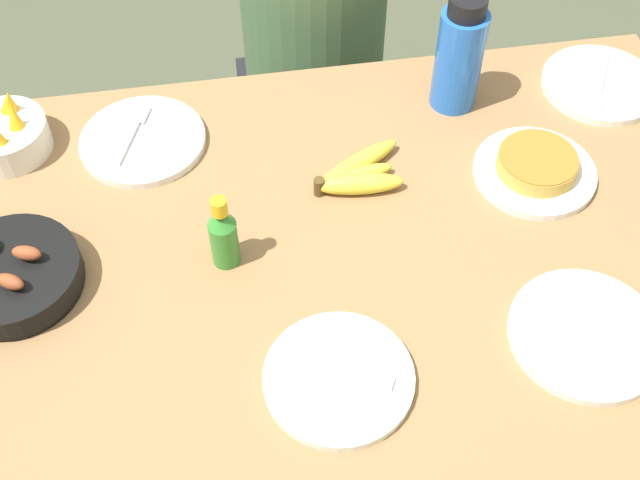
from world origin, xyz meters
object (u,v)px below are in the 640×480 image
(frittata_plate_center, at_px, (536,168))
(empty_plate_far_left, at_px, (339,378))
(water_bottle, at_px, (459,55))
(empty_plate_far_right, at_px, (143,141))
(empty_plate_near_front, at_px, (586,334))
(person_figure, at_px, (314,68))
(empty_plate_mid_edge, at_px, (600,84))
(fruit_bowl_mango, at_px, (4,134))
(hot_sauce_bottle, at_px, (223,235))
(banana_bunch, at_px, (356,175))
(skillet, at_px, (10,275))

(frittata_plate_center, height_order, empty_plate_far_left, frittata_plate_center)
(empty_plate_far_left, distance_m, water_bottle, 0.68)
(empty_plate_far_left, relative_size, water_bottle, 0.95)
(empty_plate_far_right, bearing_deg, empty_plate_near_front, -39.07)
(water_bottle, height_order, person_figure, person_figure)
(empty_plate_near_front, xyz_separation_m, water_bottle, (-0.06, 0.57, 0.11))
(empty_plate_mid_edge, height_order, water_bottle, water_bottle)
(empty_plate_far_left, height_order, person_figure, person_figure)
(empty_plate_near_front, relative_size, fruit_bowl_mango, 1.49)
(empty_plate_far_right, distance_m, person_figure, 0.63)
(empty_plate_mid_edge, xyz_separation_m, person_figure, (-0.52, 0.42, -0.23))
(person_figure, bearing_deg, fruit_bowl_mango, -148.19)
(empty_plate_far_right, distance_m, fruit_bowl_mango, 0.26)
(empty_plate_near_front, bearing_deg, person_figure, 105.72)
(empty_plate_far_left, bearing_deg, fruit_bowl_mango, 131.91)
(hot_sauce_bottle, bearing_deg, banana_bunch, 29.09)
(skillet, xyz_separation_m, person_figure, (0.62, 0.73, -0.25))
(empty_plate_mid_edge, height_order, hot_sauce_bottle, hot_sauce_bottle)
(skillet, distance_m, frittata_plate_center, 0.93)
(empty_plate_near_front, relative_size, empty_plate_far_left, 1.06)
(skillet, bearing_deg, empty_plate_near_front, -169.22)
(banana_bunch, distance_m, frittata_plate_center, 0.33)
(frittata_plate_center, xyz_separation_m, empty_plate_far_right, (-0.71, 0.20, -0.01))
(empty_plate_near_front, distance_m, empty_plate_mid_edge, 0.61)
(empty_plate_near_front, height_order, empty_plate_far_left, same)
(empty_plate_mid_edge, bearing_deg, empty_plate_near_front, -113.70)
(empty_plate_near_front, height_order, fruit_bowl_mango, fruit_bowl_mango)
(water_bottle, bearing_deg, frittata_plate_center, -66.65)
(empty_plate_far_left, height_order, empty_plate_far_right, same)
(banana_bunch, height_order, hot_sauce_bottle, hot_sauce_bottle)
(banana_bunch, relative_size, person_figure, 0.16)
(empty_plate_near_front, xyz_separation_m, person_figure, (-0.28, 0.98, -0.23))
(skillet, height_order, person_figure, person_figure)
(banana_bunch, distance_m, empty_plate_near_front, 0.48)
(empty_plate_far_left, bearing_deg, empty_plate_far_right, 116.38)
(banana_bunch, relative_size, hot_sauce_bottle, 1.24)
(banana_bunch, bearing_deg, hot_sauce_bottle, -150.91)
(banana_bunch, xyz_separation_m, fruit_bowl_mango, (-0.63, 0.19, 0.02))
(empty_plate_mid_edge, relative_size, water_bottle, 0.97)
(hot_sauce_bottle, bearing_deg, empty_plate_mid_edge, 21.70)
(banana_bunch, relative_size, frittata_plate_center, 0.83)
(empty_plate_far_right, distance_m, hot_sauce_bottle, 0.34)
(empty_plate_mid_edge, xyz_separation_m, water_bottle, (-0.31, 0.01, 0.11))
(banana_bunch, bearing_deg, fruit_bowl_mango, 163.09)
(banana_bunch, relative_size, fruit_bowl_mango, 1.14)
(skillet, distance_m, empty_plate_far_left, 0.56)
(hot_sauce_bottle, bearing_deg, frittata_plate_center, 10.00)
(water_bottle, bearing_deg, empty_plate_far_left, -119.93)
(banana_bunch, height_order, frittata_plate_center, frittata_plate_center)
(frittata_plate_center, height_order, fruit_bowl_mango, fruit_bowl_mango)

